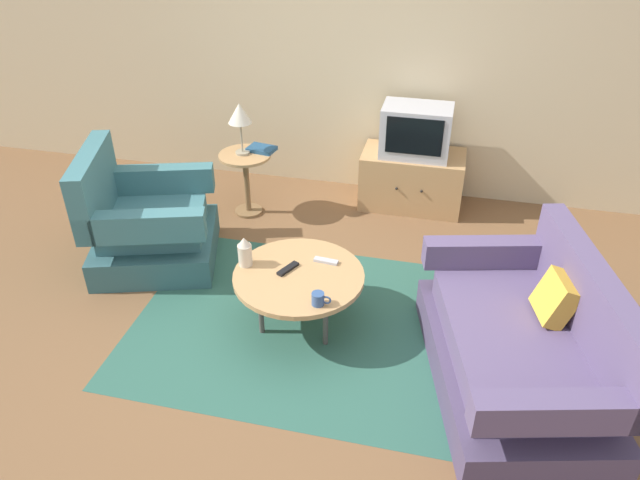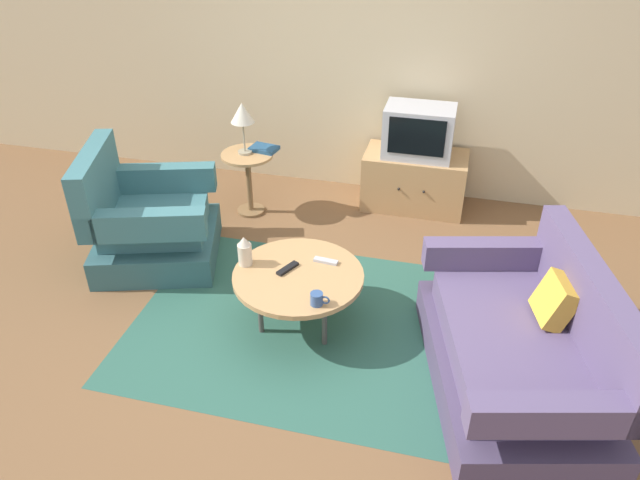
# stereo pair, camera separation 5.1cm
# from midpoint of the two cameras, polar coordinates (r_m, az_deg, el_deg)

# --- Properties ---
(ground_plane) EXTENTS (16.00, 16.00, 0.00)m
(ground_plane) POSITION_cam_midpoint_polar(r_m,az_deg,el_deg) (4.28, -2.83, -7.64)
(ground_plane) COLOR brown
(back_wall) EXTENTS (9.00, 0.12, 2.70)m
(back_wall) POSITION_cam_midpoint_polar(r_m,az_deg,el_deg) (5.59, 3.15, 18.01)
(back_wall) COLOR #CCB78E
(back_wall) RESTS_ON ground
(area_rug) EXTENTS (2.28, 1.84, 0.00)m
(area_rug) POSITION_cam_midpoint_polar(r_m,az_deg,el_deg) (4.26, -2.28, -7.87)
(area_rug) COLOR #2D5B4C
(area_rug) RESTS_ON ground
(armchair) EXTENTS (1.14, 1.12, 0.94)m
(armchair) POSITION_cam_midpoint_polar(r_m,az_deg,el_deg) (4.92, -16.51, 1.30)
(armchair) COLOR #325C60
(armchair) RESTS_ON ground
(couch) EXTENTS (1.24, 1.69, 0.85)m
(couch) POSITION_cam_midpoint_polar(r_m,az_deg,el_deg) (3.84, 18.36, -9.74)
(couch) COLOR #4B3E5C
(couch) RESTS_ON ground
(coffee_table) EXTENTS (0.88, 0.88, 0.43)m
(coffee_table) POSITION_cam_midpoint_polar(r_m,az_deg,el_deg) (4.01, -2.40, -3.58)
(coffee_table) COLOR tan
(coffee_table) RESTS_ON ground
(side_table) EXTENTS (0.46, 0.46, 0.58)m
(side_table) POSITION_cam_midpoint_polar(r_m,az_deg,el_deg) (5.38, -7.33, 6.48)
(side_table) COLOR tan
(side_table) RESTS_ON ground
(tv_stand) EXTENTS (0.91, 0.51, 0.52)m
(tv_stand) POSITION_cam_midpoint_polar(r_m,az_deg,el_deg) (5.59, 8.44, 5.69)
(tv_stand) COLOR tan
(tv_stand) RESTS_ON ground
(television) EXTENTS (0.60, 0.39, 0.45)m
(television) POSITION_cam_midpoint_polar(r_m,az_deg,el_deg) (5.37, 8.83, 10.20)
(television) COLOR #B7B7BC
(television) RESTS_ON tv_stand
(table_lamp) EXTENTS (0.20, 0.20, 0.45)m
(table_lamp) POSITION_cam_midpoint_polar(r_m,az_deg,el_deg) (5.19, -7.92, 11.67)
(table_lamp) COLOR #9E937A
(table_lamp) RESTS_ON side_table
(vase) EXTENTS (0.10, 0.10, 0.22)m
(vase) POSITION_cam_midpoint_polar(r_m,az_deg,el_deg) (4.06, -7.51, -1.12)
(vase) COLOR beige
(vase) RESTS_ON coffee_table
(mug) EXTENTS (0.12, 0.08, 0.08)m
(mug) POSITION_cam_midpoint_polar(r_m,az_deg,el_deg) (3.71, -0.54, -5.62)
(mug) COLOR #335184
(mug) RESTS_ON coffee_table
(tv_remote_dark) EXTENTS (0.12, 0.18, 0.02)m
(tv_remote_dark) POSITION_cam_midpoint_polar(r_m,az_deg,el_deg) (4.03, -3.43, -2.74)
(tv_remote_dark) COLOR black
(tv_remote_dark) RESTS_ON coffee_table
(tv_remote_silver) EXTENTS (0.17, 0.06, 0.02)m
(tv_remote_silver) POSITION_cam_midpoint_polar(r_m,az_deg,el_deg) (4.10, 0.21, -2.00)
(tv_remote_silver) COLOR #B2B2B7
(tv_remote_silver) RESTS_ON coffee_table
(book) EXTENTS (0.26, 0.20, 0.03)m
(book) POSITION_cam_midpoint_polar(r_m,az_deg,el_deg) (5.35, -5.84, 8.60)
(book) COLOR navy
(book) RESTS_ON side_table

